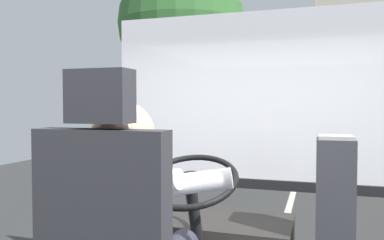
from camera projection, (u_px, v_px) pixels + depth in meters
name	position (u px, v px, depth m)	size (l,w,h in m)	color
ground	(297.00, 179.00, 10.15)	(18.00, 44.00, 0.06)	#353535
bus_driver	(132.00, 220.00, 1.54)	(0.73, 0.61, 0.75)	#282833
fare_box	(335.00, 222.00, 2.24)	(0.21, 0.23, 1.00)	#333338
windshield_panel	(256.00, 120.00, 3.26)	(2.50, 0.08, 1.48)	silver
street_tree	(181.00, 25.00, 10.94)	(3.54, 3.54, 5.94)	#4C3828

